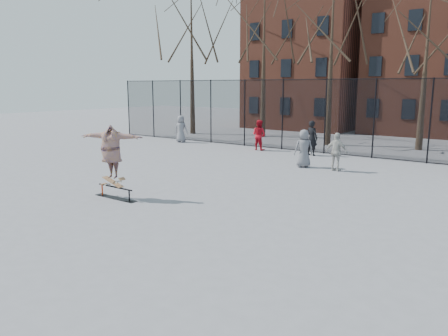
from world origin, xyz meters
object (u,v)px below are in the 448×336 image
Objects in this scene: bystander_black at (312,138)px; bystander_red at (259,135)px; bystander_grey at (181,129)px; bystander_white at (337,152)px; skate_rail at (115,194)px; bystander_extra at (304,148)px; skater at (112,157)px; skateboard at (113,184)px.

bystander_black is 3.26m from bystander_red.
bystander_grey is 1.04× the size of bystander_white.
bystander_grey is 9.22m from bystander_black.
skate_rail is 0.98× the size of bystander_black.
bystander_extra is (4.46, -3.35, -0.01)m from bystander_red.
skate_rail is 1.22m from skater.
bystander_white is at bearing 144.82° from bystander_grey.
skater is (-0.10, 0.00, 1.22)m from skate_rail.
bystander_black is (1.33, 12.06, -0.45)m from skater.
bystander_grey reaches higher than skate_rail.
bystander_red reaches higher than bystander_extra.
bystander_red is (-1.93, 12.06, 0.41)m from skateboard.
bystander_extra is at bearing 74.43° from skate_rail.
bystander_extra reaches higher than skateboard.
skater is at bearing 103.56° from bystander_grey.
skate_rail is at bearing 68.28° from bystander_white.
skateboard is at bearing 67.73° from bystander_white.
skater is 1.22× the size of bystander_grey.
skate_rail is at bearing -24.37° from skater.
bystander_black is at bearing 84.17° from skate_rail.
bystander_white is at bearing 141.43° from bystander_extra.
bystander_extra is at bearing 3.47° from bystander_white.
bystander_black reaches higher than bystander_red.
bystander_red reaches higher than bystander_white.
bystander_white is at bearing 139.13° from bystander_black.
bystander_grey is at bearing 3.54° from bystander_red.
bystander_grey is 12.41m from bystander_white.
skate_rail is at bearing -0.00° from skateboard.
bystander_extra is (2.53, 8.71, -0.52)m from skater.
bystander_white is 0.97× the size of bystander_extra.
bystander_grey reaches higher than bystander_white.
skater reaches higher than skateboard.
skater reaches higher than bystander_extra.
bystander_black is at bearing -176.46° from bystander_red.
skateboard is at bearing 180.00° from skate_rail.
bystander_red is 6.86m from bystander_white.
bystander_extra is at bearing 73.81° from skateboard.
bystander_grey is 10.94m from bystander_extra.
bystander_black reaches higher than bystander_grey.
skater is at bearing 34.51° from bystander_extra.
bystander_white is (3.97, 8.73, 0.68)m from skate_rail.
bystander_black is at bearing 83.69° from skateboard.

